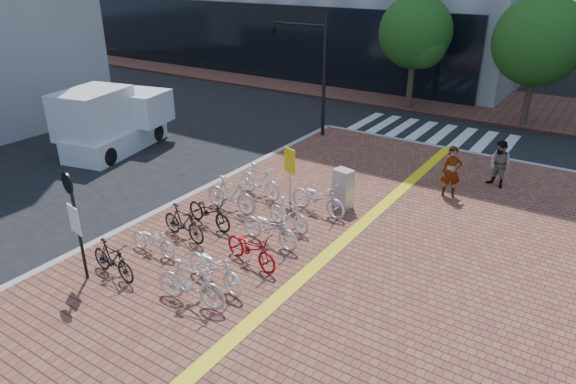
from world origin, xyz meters
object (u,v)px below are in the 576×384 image
Objects in this scene: bike_3 at (209,211)px; bike_11 at (318,198)px; box_truck at (113,121)px; bike_7 at (215,267)px; pedestrian_b at (500,164)px; bike_1 at (153,240)px; utility_box at (343,189)px; bike_5 at (260,181)px; notice_sign at (74,214)px; traffic_light_pole at (301,52)px; bike_0 at (113,259)px; pedestrian_a at (451,172)px; bike_8 at (251,248)px; yellow_sign at (289,165)px; bike_2 at (183,223)px; bike_6 at (191,283)px; bike_4 at (231,194)px; bike_9 at (270,227)px; bike_10 at (289,214)px.

bike_11 reaches higher than bike_3.
bike_11 is at bearing -3.80° from box_truck.
bike_7 is 11.18m from pedestrian_b.
bike_3 reaches higher than bike_1.
bike_3 is 1.41× the size of utility_box.
bike_5 is at bearing -4.78° from box_truck.
box_truck is at bearing 90.08° from bike_11.
traffic_light_pole reaches higher than notice_sign.
bike_7 reaches higher than bike_0.
pedestrian_a is 2.12m from pedestrian_b.
bike_8 is 9.95m from pedestrian_b.
bike_0 is at bearing -143.00° from pedestrian_a.
utility_box is (0.38, 4.45, 0.17)m from bike_8.
box_truck is (-8.32, 0.70, 0.58)m from bike_5.
pedestrian_b reaches higher than utility_box.
yellow_sign is (1.32, 6.19, 0.83)m from bike_0.
box_truck is (-8.32, 3.30, 0.66)m from bike_3.
box_truck is at bearing 78.33° from bike_8.
pedestrian_b reaches higher than bike_8.
bike_2 is at bearing 69.24° from bike_7.
pedestrian_a reaches higher than bike_7.
bike_0 is 0.83× the size of bike_11.
bike_5 is (0.09, 3.61, 0.06)m from bike_2.
bike_7 is 5.75m from utility_box.
yellow_sign reaches higher than bike_6.
bike_11 is (2.32, 2.59, 0.04)m from bike_3.
bike_4 is 1.01× the size of yellow_sign.
bike_4 is 3.33m from bike_8.
pedestrian_a is 5.55m from yellow_sign.
bike_9 is at bearing 54.37° from notice_sign.
utility_box reaches higher than bike_0.
bike_2 is 3.10m from bike_10.
bike_7 is at bearing -133.26° from pedestrian_a.
bike_11 is at bearing 2.27° from bike_10.
bike_1 is 2.79m from bike_8.
bike_4 is at bearing 3.23° from bike_0.
traffic_light_pole reaches higher than bike_10.
notice_sign reaches higher than pedestrian_b.
notice_sign is at bearing 173.64° from bike_2.
bike_0 is at bearing -175.38° from bike_3.
bike_1 is at bearing 176.51° from bike_4.
bike_4 is at bearing 58.79° from bike_8.
box_truck reaches higher than bike_9.
bike_3 is 0.35× the size of traffic_light_pole.
pedestrian_a is (3.30, 5.04, 0.41)m from bike_10.
traffic_light_pole is at bearing 134.07° from pedestrian_a.
traffic_light_pole is at bearing 13.13° from bike_6.
bike_1 is 3.25m from bike_9.
bike_0 is 1.53m from notice_sign.
utility_box is at bearing -12.91° from bike_6.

